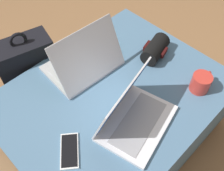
{
  "coord_description": "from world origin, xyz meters",
  "views": [
    {
      "loc": [
        -0.5,
        -0.49,
        1.34
      ],
      "look_at": [
        -0.02,
        -0.01,
        0.47
      ],
      "focal_mm": 42.0,
      "sensor_mm": 36.0,
      "label": 1
    }
  ],
  "objects_px": {
    "laptop_near": "(132,115)",
    "backpack": "(31,76)",
    "cell_phone": "(69,151)",
    "laptop_far": "(84,62)",
    "wrist_brace": "(155,49)",
    "coffee_mug": "(201,82)"
  },
  "relations": [
    {
      "from": "cell_phone",
      "to": "coffee_mug",
      "type": "height_order",
      "value": "coffee_mug"
    },
    {
      "from": "cell_phone",
      "to": "backpack",
      "type": "distance_m",
      "value": 0.61
    },
    {
      "from": "laptop_near",
      "to": "cell_phone",
      "type": "relative_size",
      "value": 2.33
    },
    {
      "from": "backpack",
      "to": "wrist_brace",
      "type": "bearing_deg",
      "value": 149.28
    },
    {
      "from": "laptop_far",
      "to": "coffee_mug",
      "type": "height_order",
      "value": "laptop_far"
    },
    {
      "from": "wrist_brace",
      "to": "laptop_far",
      "type": "bearing_deg",
      "value": 149.97
    },
    {
      "from": "laptop_far",
      "to": "backpack",
      "type": "height_order",
      "value": "laptop_far"
    },
    {
      "from": "laptop_near",
      "to": "backpack",
      "type": "distance_m",
      "value": 0.69
    },
    {
      "from": "wrist_brace",
      "to": "laptop_near",
      "type": "bearing_deg",
      "value": -154.36
    },
    {
      "from": "laptop_far",
      "to": "coffee_mug",
      "type": "bearing_deg",
      "value": 125.59
    },
    {
      "from": "wrist_brace",
      "to": "coffee_mug",
      "type": "distance_m",
      "value": 0.28
    },
    {
      "from": "laptop_near",
      "to": "laptop_far",
      "type": "distance_m",
      "value": 0.36
    },
    {
      "from": "laptop_far",
      "to": "coffee_mug",
      "type": "relative_size",
      "value": 2.86
    },
    {
      "from": "laptop_far",
      "to": "wrist_brace",
      "type": "xyz_separation_m",
      "value": [
        0.31,
        -0.18,
        -0.01
      ]
    },
    {
      "from": "laptop_near",
      "to": "cell_phone",
      "type": "xyz_separation_m",
      "value": [
        -0.27,
        0.08,
        -0.04
      ]
    },
    {
      "from": "laptop_far",
      "to": "cell_phone",
      "type": "bearing_deg",
      "value": 43.61
    },
    {
      "from": "coffee_mug",
      "to": "laptop_far",
      "type": "bearing_deg",
      "value": 122.34
    },
    {
      "from": "laptop_near",
      "to": "backpack",
      "type": "bearing_deg",
      "value": 85.83
    },
    {
      "from": "cell_phone",
      "to": "backpack",
      "type": "relative_size",
      "value": 0.29
    },
    {
      "from": "laptop_far",
      "to": "wrist_brace",
      "type": "relative_size",
      "value": 1.92
    },
    {
      "from": "laptop_near",
      "to": "backpack",
      "type": "xyz_separation_m",
      "value": [
        -0.1,
        0.65,
        -0.21
      ]
    },
    {
      "from": "laptop_near",
      "to": "backpack",
      "type": "height_order",
      "value": "laptop_near"
    }
  ]
}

